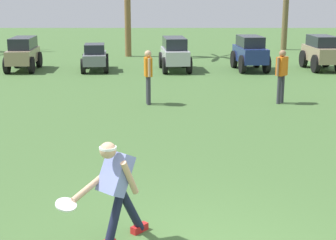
{
  "coord_description": "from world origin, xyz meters",
  "views": [
    {
      "loc": [
        -0.31,
        -5.55,
        3.22
      ],
      "look_at": [
        -0.27,
        3.61,
        0.9
      ],
      "focal_mm": 55.0,
      "sensor_mm": 36.0,
      "label": 1
    }
  ],
  "objects": [
    {
      "name": "frisbee_thrower",
      "position": [
        -0.97,
        0.61,
        0.79
      ],
      "size": [
        0.93,
        0.79,
        1.4
      ],
      "color": "#191E38",
      "rests_on": "ground_plane"
    },
    {
      "name": "teammate_midfield",
      "position": [
        2.97,
        9.17,
        0.94
      ],
      "size": [
        0.4,
        0.4,
        1.56
      ],
      "color": "#33333D",
      "rests_on": "ground_plane"
    },
    {
      "name": "parked_car_slot_b",
      "position": [
        -6.26,
        15.59,
        0.72
      ],
      "size": [
        1.28,
        2.45,
        1.34
      ],
      "color": "#998466",
      "rests_on": "ground_plane"
    },
    {
      "name": "teammate_near_sideline",
      "position": [
        -0.88,
        9.05,
        0.94
      ],
      "size": [
        0.26,
        0.5,
        1.56
      ],
      "color": "#33333D",
      "rests_on": "ground_plane"
    },
    {
      "name": "parked_car_slot_f",
      "position": [
        6.04,
        15.72,
        0.74
      ],
      "size": [
        1.28,
        2.4,
        1.4
      ],
      "color": "#998466",
      "rests_on": "ground_plane"
    },
    {
      "name": "parked_car_slot_c",
      "position": [
        -3.3,
        15.46,
        0.56
      ],
      "size": [
        1.3,
        2.28,
        1.1
      ],
      "color": "slate",
      "rests_on": "ground_plane"
    },
    {
      "name": "parked_car_slot_e",
      "position": [
        3.06,
        15.58,
        0.74
      ],
      "size": [
        1.36,
        2.43,
        1.4
      ],
      "color": "navy",
      "rests_on": "ground_plane"
    },
    {
      "name": "parked_car_slot_d",
      "position": [
        -0.04,
        15.53,
        0.72
      ],
      "size": [
        1.36,
        2.48,
        1.34
      ],
      "color": "#B7BABF",
      "rests_on": "ground_plane"
    },
    {
      "name": "frisbee_in_flight",
      "position": [
        -1.55,
        0.24,
        0.69
      ],
      "size": [
        0.37,
        0.37,
        0.1
      ],
      "color": "white"
    }
  ]
}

